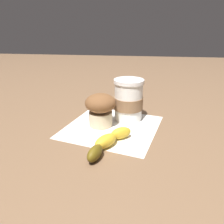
{
  "coord_description": "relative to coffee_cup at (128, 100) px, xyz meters",
  "views": [
    {
      "loc": [
        0.56,
        0.07,
        0.27
      ],
      "look_at": [
        0.0,
        0.0,
        0.05
      ],
      "focal_mm": 35.0,
      "sensor_mm": 36.0,
      "label": 1
    }
  ],
  "objects": [
    {
      "name": "coffee_cup",
      "position": [
        0.0,
        0.0,
        0.0
      ],
      "size": [
        0.09,
        0.09,
        0.12
      ],
      "color": "white",
      "rests_on": "paper_napkin"
    },
    {
      "name": "paper_napkin",
      "position": [
        0.06,
        -0.04,
        -0.06
      ],
      "size": [
        0.3,
        0.3,
        0.0
      ],
      "primitive_type": "cube",
      "rotation": [
        0.0,
        0.0,
        -0.25
      ],
      "color": "white",
      "rests_on": "ground_plane"
    },
    {
      "name": "muffin",
      "position": [
        0.05,
        -0.08,
        -0.01
      ],
      "size": [
        0.09,
        0.09,
        0.09
      ],
      "color": "beige",
      "rests_on": "paper_napkin"
    },
    {
      "name": "banana",
      "position": [
        0.18,
        -0.04,
        -0.04
      ],
      "size": [
        0.16,
        0.1,
        0.03
      ],
      "color": "gold",
      "rests_on": "paper_napkin"
    },
    {
      "name": "ground_plane",
      "position": [
        0.06,
        -0.04,
        -0.06
      ],
      "size": [
        3.0,
        3.0,
        0.0
      ],
      "primitive_type": "plane",
      "color": "brown"
    }
  ]
}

